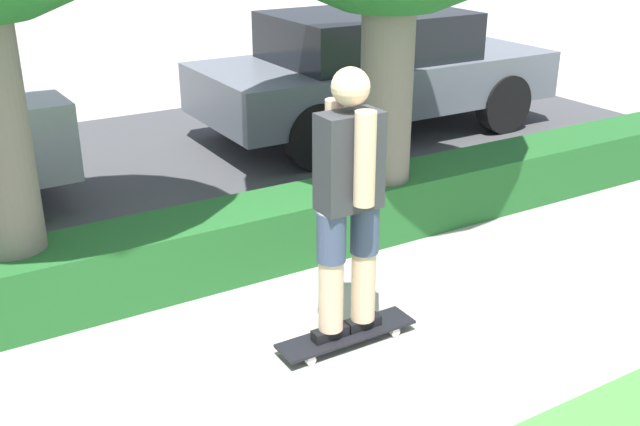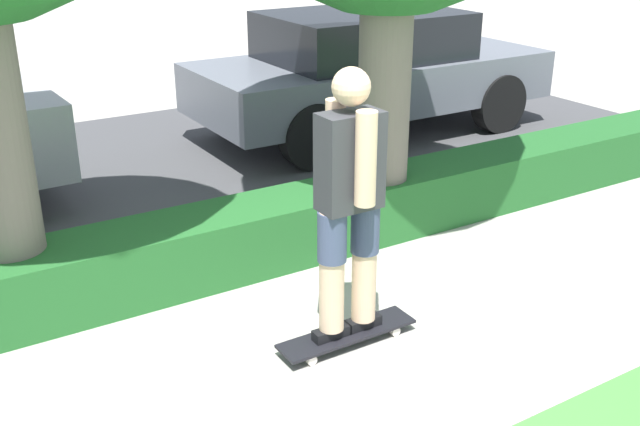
% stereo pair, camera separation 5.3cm
% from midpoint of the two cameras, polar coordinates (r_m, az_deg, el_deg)
% --- Properties ---
extents(ground_plane, '(60.00, 60.00, 0.00)m').
position_cam_midpoint_polar(ground_plane, '(4.98, 3.53, -10.89)').
color(ground_plane, '#ADA89E').
extents(street_asphalt, '(13.03, 5.00, 0.01)m').
position_cam_midpoint_polar(street_asphalt, '(8.41, -13.08, 2.96)').
color(street_asphalt, '#474749').
rests_on(street_asphalt, ground_plane).
extents(hedge_row, '(13.03, 0.60, 0.53)m').
position_cam_midpoint_polar(hedge_row, '(6.06, -5.09, -1.65)').
color(hedge_row, '#236028').
rests_on(hedge_row, ground_plane).
extents(skateboard, '(0.98, 0.24, 0.09)m').
position_cam_midpoint_polar(skateboard, '(5.07, 1.78, -9.21)').
color(skateboard, black).
rests_on(skateboard, ground_plane).
extents(skater_person, '(0.51, 0.46, 1.78)m').
position_cam_midpoint_polar(skater_person, '(4.64, 1.93, 1.00)').
color(skater_person, black).
rests_on(skater_person, skateboard).
extents(parked_car_middle, '(4.51, 1.95, 1.52)m').
position_cam_midpoint_polar(parked_car_middle, '(9.57, 3.59, 10.87)').
color(parked_car_middle, slate).
rests_on(parked_car_middle, ground_plane).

